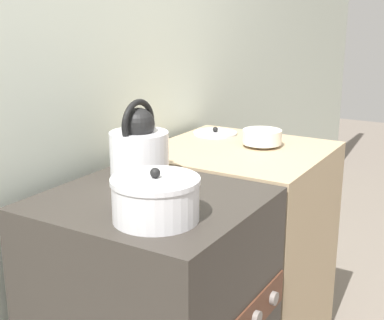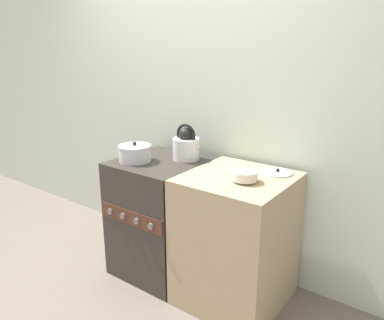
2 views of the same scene
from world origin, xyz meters
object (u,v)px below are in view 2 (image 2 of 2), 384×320
at_px(cooking_pot, 135,153).
at_px(loose_pot_lid, 278,172).
at_px(kettle, 186,146).
at_px(enamel_bowl, 245,176).
at_px(stove, 161,216).

bearing_deg(cooking_pot, loose_pot_lid, 19.53).
relative_size(kettle, loose_pot_lid, 1.37).
bearing_deg(enamel_bowl, kettle, 162.78).
height_order(cooking_pot, loose_pot_lid, cooking_pot).
xyz_separation_m(stove, enamel_bowl, (0.73, -0.04, 0.49)).
bearing_deg(loose_pot_lid, kettle, -172.79).
xyz_separation_m(enamel_bowl, loose_pot_lid, (0.10, 0.27, -0.03)).
xyz_separation_m(cooking_pot, loose_pot_lid, (0.96, 0.34, -0.05)).
relative_size(stove, cooking_pot, 3.72).
xyz_separation_m(kettle, loose_pot_lid, (0.69, 0.09, -0.09)).
bearing_deg(kettle, enamel_bowl, -17.22).
bearing_deg(kettle, loose_pot_lid, 7.21).
distance_m(cooking_pot, enamel_bowl, 0.87).
relative_size(enamel_bowl, loose_pot_lid, 0.81).
xyz_separation_m(stove, loose_pot_lid, (0.83, 0.23, 0.46)).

